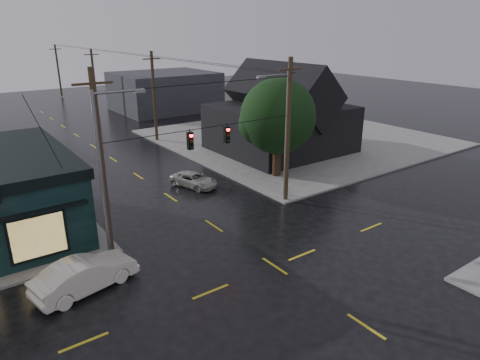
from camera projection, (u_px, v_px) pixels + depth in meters
ground_plane at (275, 266)px, 22.68m from camera, size 160.00×160.00×0.00m
sidewalk_ne at (296, 137)px, 48.94m from camera, size 28.00×28.00×0.15m
ne_building at (281, 107)px, 42.42m from camera, size 12.60×11.60×8.75m
corner_tree at (278, 117)px, 34.52m from camera, size 6.16×6.16×8.11m
utility_pole_nw at (112, 252)px, 24.07m from camera, size 2.00×0.32×10.15m
utility_pole_ne at (285, 201)px, 31.22m from camera, size 2.00×0.32×10.15m
utility_pole_far_a at (157, 141)px, 47.65m from camera, size 2.00×0.32×9.65m
utility_pole_far_b at (98, 113)px, 62.93m from camera, size 2.00×0.32×9.15m
utility_pole_far_c at (62, 97)px, 78.21m from camera, size 2.00×0.32×9.15m
span_signal_assembly at (209, 137)px, 25.78m from camera, size 13.00×0.48×1.23m
streetlight_nw at (111, 259)px, 23.37m from camera, size 5.40×0.30×9.15m
streetlight_ne at (284, 196)px, 32.03m from camera, size 5.40×0.30×9.15m
bg_building_east at (165, 91)px, 64.92m from camera, size 14.00×12.00×5.60m
sedan_cream at (85, 274)px, 20.40m from camera, size 5.22×2.76×1.64m
suv_silver at (194, 180)px, 33.85m from camera, size 3.02×4.36×1.11m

